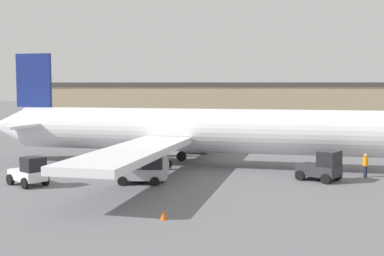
{
  "coord_description": "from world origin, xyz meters",
  "views": [
    {
      "loc": [
        2.1,
        -42.02,
        6.87
      ],
      "look_at": [
        0.0,
        0.0,
        3.35
      ],
      "focal_mm": 45.0,
      "sensor_mm": 36.0,
      "label": 1
    }
  ],
  "objects_px": {
    "airplane": "(182,131)",
    "pushback_tug": "(29,172)",
    "baggage_tug": "(322,167)",
    "ground_crew_worker": "(365,165)",
    "belt_loader_truck": "(144,169)",
    "safety_cone_near": "(164,214)"
  },
  "relations": [
    {
      "from": "airplane",
      "to": "baggage_tug",
      "type": "height_order",
      "value": "airplane"
    },
    {
      "from": "ground_crew_worker",
      "to": "belt_loader_truck",
      "type": "height_order",
      "value": "belt_loader_truck"
    },
    {
      "from": "baggage_tug",
      "to": "safety_cone_near",
      "type": "relative_size",
      "value": 6.37
    },
    {
      "from": "airplane",
      "to": "belt_loader_truck",
      "type": "bearing_deg",
      "value": -94.19
    },
    {
      "from": "ground_crew_worker",
      "to": "baggage_tug",
      "type": "height_order",
      "value": "baggage_tug"
    },
    {
      "from": "safety_cone_near",
      "to": "baggage_tug",
      "type": "bearing_deg",
      "value": 46.37
    },
    {
      "from": "airplane",
      "to": "ground_crew_worker",
      "type": "xyz_separation_m",
      "value": [
        14.5,
        -4.97,
        -2.08
      ]
    },
    {
      "from": "baggage_tug",
      "to": "belt_loader_truck",
      "type": "relative_size",
      "value": 1.07
    },
    {
      "from": "airplane",
      "to": "ground_crew_worker",
      "type": "distance_m",
      "value": 15.47
    },
    {
      "from": "ground_crew_worker",
      "to": "safety_cone_near",
      "type": "height_order",
      "value": "ground_crew_worker"
    },
    {
      "from": "belt_loader_truck",
      "to": "safety_cone_near",
      "type": "bearing_deg",
      "value": -75.66
    },
    {
      "from": "airplane",
      "to": "ground_crew_worker",
      "type": "relative_size",
      "value": 21.49
    },
    {
      "from": "baggage_tug",
      "to": "belt_loader_truck",
      "type": "distance_m",
      "value": 13.11
    },
    {
      "from": "ground_crew_worker",
      "to": "safety_cone_near",
      "type": "distance_m",
      "value": 19.07
    },
    {
      "from": "airplane",
      "to": "pushback_tug",
      "type": "height_order",
      "value": "airplane"
    },
    {
      "from": "airplane",
      "to": "belt_loader_truck",
      "type": "distance_m",
      "value": 8.65
    },
    {
      "from": "belt_loader_truck",
      "to": "ground_crew_worker",
      "type": "bearing_deg",
      "value": 10.72
    },
    {
      "from": "baggage_tug",
      "to": "pushback_tug",
      "type": "distance_m",
      "value": 21.15
    },
    {
      "from": "airplane",
      "to": "pushback_tug",
      "type": "bearing_deg",
      "value": -126.4
    },
    {
      "from": "pushback_tug",
      "to": "safety_cone_near",
      "type": "relative_size",
      "value": 6.02
    },
    {
      "from": "baggage_tug",
      "to": "safety_cone_near",
      "type": "bearing_deg",
      "value": -95.4
    },
    {
      "from": "airplane",
      "to": "safety_cone_near",
      "type": "distance_m",
      "value": 17.89
    }
  ]
}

